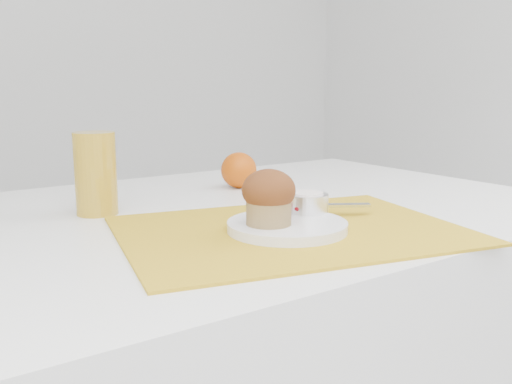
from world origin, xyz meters
TOP-DOWN VIEW (x-y plane):
  - placemat at (-0.02, -0.13)m, footprint 0.57×0.47m
  - plate at (-0.03, -0.14)m, footprint 0.18×0.18m
  - ramekin at (0.04, -0.11)m, footprint 0.07×0.07m
  - cream at (0.04, -0.11)m, footprint 0.06×0.06m
  - raspberry_near at (-0.01, -0.09)m, footprint 0.02×0.02m
  - raspberry_far at (0.02, -0.11)m, footprint 0.02×0.02m
  - butter_knife at (0.07, -0.09)m, footprint 0.17×0.11m
  - orange at (0.12, 0.21)m, footprint 0.08×0.08m
  - juice_glass at (-0.21, 0.14)m, footprint 0.08×0.08m
  - muffin at (-0.06, -0.14)m, footprint 0.08×0.08m

SIDE VIEW (x-z plane):
  - placemat at x=-0.02m, z-range 0.75..0.75m
  - plate at x=-0.03m, z-range 0.75..0.77m
  - butter_knife at x=0.07m, z-range 0.77..0.77m
  - raspberry_near at x=-0.01m, z-range 0.77..0.79m
  - raspberry_far at x=0.02m, z-range 0.77..0.79m
  - ramekin at x=0.04m, z-range 0.77..0.80m
  - orange at x=0.12m, z-range 0.75..0.83m
  - cream at x=0.04m, z-range 0.79..0.80m
  - muffin at x=-0.06m, z-range 0.77..0.85m
  - juice_glass at x=-0.21m, z-range 0.75..0.89m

